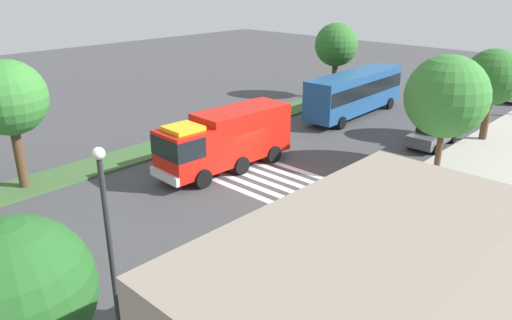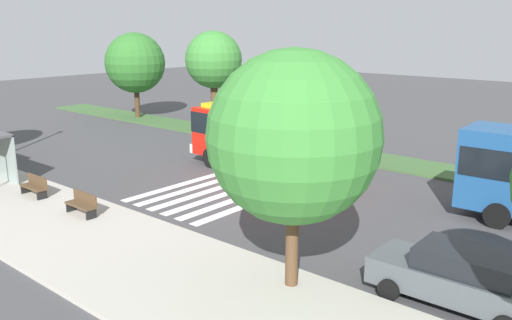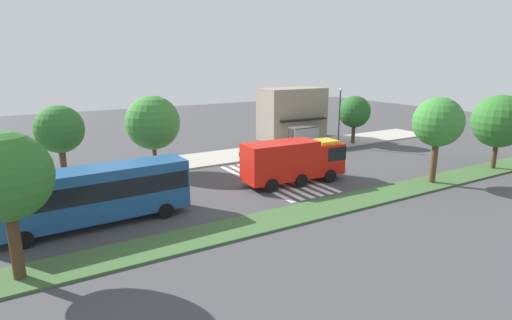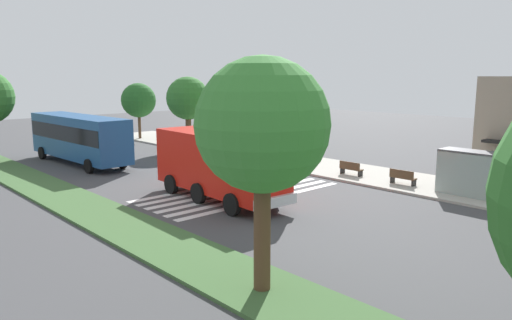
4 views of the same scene
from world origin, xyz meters
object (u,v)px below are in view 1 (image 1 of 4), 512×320
Objects in this scene: bus_stop_shelter at (238,264)px; sidewalk_tree_far_east at (17,293)px; parked_car_mid at (433,134)px; median_tree_west at (9,99)px; bench_west_of_shelter at (358,220)px; sidewalk_tree_west at (493,77)px; median_tree_far_west at (336,45)px; sidewalk_tree_center at (447,97)px; street_lamp at (109,241)px; bench_near_shelter at (307,251)px; transit_bus at (355,91)px; fire_truck at (223,139)px.

bus_stop_shelter is 7.21m from sidewalk_tree_far_east.
median_tree_west is at bearing -31.81° from parked_car_mid.
median_tree_west is (-6.06, -15.60, 1.18)m from sidewalk_tree_far_east.
bench_west_of_shelter is 0.25× the size of sidewalk_tree_west.
median_tree_west is (8.63, -16.24, 4.57)m from bench_west_of_shelter.
sidewalk_tree_center is at bearing 53.96° from median_tree_far_west.
parked_car_mid is 14.46m from bench_west_of_shelter.
parked_car_mid is 0.70× the size of street_lamp.
sidewalk_tree_west is 1.11× the size of sidewalk_tree_far_east.
median_tree_west reaches higher than bench_near_shelter.
sidewalk_tree_west is at bearing -177.93° from bench_west_of_shelter.
sidewalk_tree_west is at bearing 76.69° from median_tree_far_west.
bus_stop_shelter is 0.60× the size of sidewalk_tree_far_east.
bus_stop_shelter is 2.19× the size of bench_near_shelter.
fire_truck is at bearing -178.82° from transit_bus.
street_lamp is (4.10, -1.07, 2.23)m from bus_stop_shelter.
street_lamp is at bearing -0.77° from sidewalk_tree_west.
sidewalk_tree_far_east is (14.69, -0.64, 3.40)m from bench_west_of_shelter.
sidewalk_tree_center reaches higher than transit_bus.
bench_west_of_shelter is at bearing 180.00° from bench_near_shelter.
parked_car_mid is 5.96m from sidewalk_tree_center.
bus_stop_shelter is 33.60m from median_tree_far_west.
sidewalk_tree_west is (-3.54, 2.20, 3.73)m from parked_car_mid.
sidewalk_tree_west reaches higher than parked_car_mid.
transit_bus is 7.31× the size of bench_near_shelter.
sidewalk_tree_west is at bearing 149.37° from median_tree_west.
bench_near_shelter is at bearing -154.27° from transit_bus.
median_tree_far_west reaches higher than bench_west_of_shelter.
street_lamp is 1.18× the size of sidewalk_tree_far_east.
sidewalk_tree_west reaches higher than bench_west_of_shelter.
parked_car_mid is 0.69× the size of sidewalk_tree_center.
bus_stop_shelter is at bearing 0.20° from bench_west_of_shelter.
bench_near_shelter is (4.83, 10.16, -1.42)m from fire_truck.
sidewalk_tree_far_east is (31.78, 10.50, 1.82)m from transit_bus.
sidewalk_tree_west is (-29.64, 0.40, 0.48)m from street_lamp.
median_tree_west reaches higher than bench_west_of_shelter.
bench_near_shelter is 0.23× the size of street_lamp.
sidewalk_tree_west is at bearing 146.79° from parked_car_mid.
median_tree_west is (30.04, 0.00, 0.14)m from median_tree_far_west.
sidewalk_tree_west is at bearing -178.50° from bus_stop_shelter.
transit_bus reaches higher than bench_west_of_shelter.
median_tree_west is at bearing -30.63° from sidewalk_tree_west.
sidewalk_tree_center is 24.75m from sidewalk_tree_far_east.
parked_car_mid reaches higher than bench_west_of_shelter.
sidewalk_tree_center is at bearing -126.13° from transit_bus.
median_tree_far_west is (-11.35, -15.60, 0.46)m from sidewalk_tree_center.
transit_bus is 1.68× the size of median_tree_far_west.
sidewalk_tree_center is (4.12, 2.20, 3.70)m from parked_car_mid.
parked_car_mid is 2.98× the size of bench_near_shelter.
transit_bus is at bearing -151.96° from bench_near_shelter.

